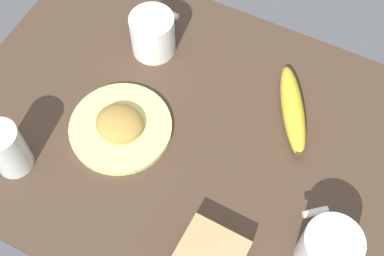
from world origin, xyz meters
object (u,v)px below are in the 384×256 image
at_px(coffee_mug_milky, 328,250).
at_px(sandwich_main, 210,256).
at_px(banana, 293,110).
at_px(coffee_mug_black, 153,34).
at_px(glass_of_milk, 8,151).
at_px(plate_of_food, 120,126).

bearing_deg(coffee_mug_milky, sandwich_main, -152.88).
distance_m(sandwich_main, banana, 0.32).
relative_size(coffee_mug_black, glass_of_milk, 1.04).
bearing_deg(coffee_mug_milky, banana, 121.76).
bearing_deg(sandwich_main, banana, 86.63).
xyz_separation_m(sandwich_main, banana, (0.02, 0.32, -0.00)).
bearing_deg(sandwich_main, plate_of_food, 150.03).
bearing_deg(coffee_mug_milky, plate_of_food, 171.39).
height_order(coffee_mug_black, sandwich_main, coffee_mug_black).
xyz_separation_m(coffee_mug_black, glass_of_milk, (-0.10, -0.34, 0.00)).
distance_m(plate_of_food, coffee_mug_milky, 0.43).
bearing_deg(coffee_mug_black, sandwich_main, -49.70).
relative_size(coffee_mug_black, coffee_mug_milky, 0.99).
bearing_deg(plate_of_food, coffee_mug_black, 100.16).
relative_size(sandwich_main, glass_of_milk, 0.99).
xyz_separation_m(coffee_mug_milky, banana, (-0.15, 0.23, -0.03)).
height_order(coffee_mug_black, glass_of_milk, glass_of_milk).
bearing_deg(banana, coffee_mug_black, 175.50).
xyz_separation_m(coffee_mug_black, banana, (0.31, -0.02, -0.03)).
bearing_deg(glass_of_milk, coffee_mug_milky, 8.33).
height_order(coffee_mug_milky, sandwich_main, coffee_mug_milky).
bearing_deg(plate_of_food, glass_of_milk, -133.13).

